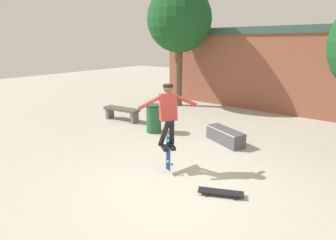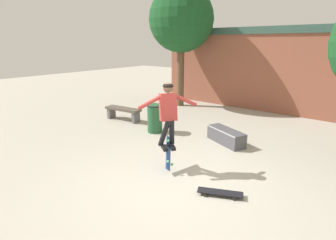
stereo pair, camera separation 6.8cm
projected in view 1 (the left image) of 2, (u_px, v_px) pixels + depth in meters
The scene contains 9 objects.
ground_plane at pixel (175, 182), 5.37m from camera, with size 40.00×40.00×0.00m, color #B2AD9E.
building_backdrop at pixel (284, 69), 10.17m from camera, with size 11.41×0.52×4.25m.
tree_left at pixel (179, 20), 10.90m from camera, with size 2.70×2.70×5.02m.
park_bench at pixel (122, 112), 9.53m from camera, with size 1.45×0.57×0.47m.
skate_ledge at pixel (225, 136), 7.43m from camera, with size 1.28×0.88×0.40m.
trash_bin at pixel (154, 118), 8.25m from camera, with size 0.50×0.50×0.89m.
skater at pixel (168, 110), 5.50m from camera, with size 0.82×1.08×1.45m.
skateboard_flipping at pixel (168, 153), 5.83m from camera, with size 0.37×0.60×0.69m.
skateboard_resting at pixel (221, 192), 4.89m from camera, with size 0.84×0.54×0.08m.
Camera 1 is at (2.84, -3.85, 2.76)m, focal length 28.00 mm.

